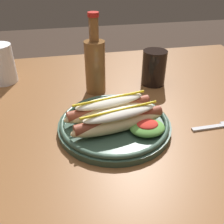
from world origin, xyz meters
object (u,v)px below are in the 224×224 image
at_px(glass_bottle, 95,64).
at_px(hot_dog_plate, 116,120).
at_px(soda_cup, 154,68).
at_px(fork, 218,126).
at_px(extra_cup, 0,64).

bearing_deg(glass_bottle, hot_dog_plate, -85.32).
bearing_deg(soda_cup, fork, -74.48).
height_order(extra_cup, glass_bottle, glass_bottle).
height_order(soda_cup, extra_cup, extra_cup).
height_order(fork, soda_cup, soda_cup).
distance_m(soda_cup, extra_cup, 0.51).
distance_m(hot_dog_plate, soda_cup, 0.29).
distance_m(hot_dog_plate, fork, 0.26).
xyz_separation_m(fork, glass_bottle, (-0.27, 0.26, 0.09)).
relative_size(hot_dog_plate, soda_cup, 2.48).
distance_m(fork, glass_bottle, 0.39).
height_order(hot_dog_plate, extra_cup, extra_cup).
relative_size(hot_dog_plate, extra_cup, 2.21).
bearing_deg(fork, hot_dog_plate, 168.67).
xyz_separation_m(soda_cup, extra_cup, (-0.50, 0.12, 0.01)).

